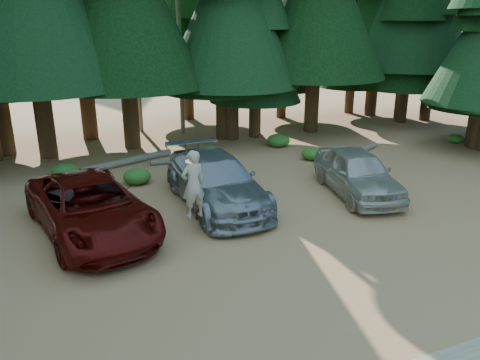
{
  "coord_description": "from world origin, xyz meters",
  "views": [
    {
      "loc": [
        -6.0,
        -10.09,
        5.96
      ],
      "look_at": [
        -0.73,
        2.6,
        1.25
      ],
      "focal_mm": 35.0,
      "sensor_mm": 36.0,
      "label": 1
    }
  ],
  "objects_px": {
    "log_left": "(128,161)",
    "silver_minivan_center": "(216,181)",
    "log_right": "(354,154)",
    "silver_minivan_right": "(357,172)",
    "log_mid": "(187,159)",
    "frisbee_player": "(193,184)",
    "red_pickup": "(91,207)"
  },
  "relations": [
    {
      "from": "log_left",
      "to": "silver_minivan_center",
      "type": "bearing_deg",
      "value": -91.86
    },
    {
      "from": "log_right",
      "to": "silver_minivan_right",
      "type": "bearing_deg",
      "value": -153.31
    },
    {
      "from": "log_left",
      "to": "log_mid",
      "type": "xyz_separation_m",
      "value": [
        2.46,
        -0.61,
        -0.02
      ]
    },
    {
      "from": "silver_minivan_right",
      "to": "frisbee_player",
      "type": "bearing_deg",
      "value": -158.34
    },
    {
      "from": "frisbee_player",
      "to": "log_right",
      "type": "height_order",
      "value": "frisbee_player"
    },
    {
      "from": "log_mid",
      "to": "log_right",
      "type": "xyz_separation_m",
      "value": [
        7.37,
        -2.12,
        0.01
      ]
    },
    {
      "from": "silver_minivan_right",
      "to": "log_right",
      "type": "xyz_separation_m",
      "value": [
        2.84,
        4.06,
        -0.67
      ]
    },
    {
      "from": "silver_minivan_center",
      "to": "log_mid",
      "type": "bearing_deg",
      "value": 84.41
    },
    {
      "from": "silver_minivan_right",
      "to": "red_pickup",
      "type": "bearing_deg",
      "value": -169.84
    },
    {
      "from": "silver_minivan_right",
      "to": "log_left",
      "type": "bearing_deg",
      "value": 147.59
    },
    {
      "from": "silver_minivan_right",
      "to": "log_mid",
      "type": "relative_size",
      "value": 1.49
    },
    {
      "from": "red_pickup",
      "to": "log_mid",
      "type": "xyz_separation_m",
      "value": [
        4.61,
        5.92,
        -0.69
      ]
    },
    {
      "from": "silver_minivan_right",
      "to": "log_right",
      "type": "distance_m",
      "value": 5.0
    },
    {
      "from": "silver_minivan_center",
      "to": "frisbee_player",
      "type": "relative_size",
      "value": 2.93
    },
    {
      "from": "frisbee_player",
      "to": "log_left",
      "type": "xyz_separation_m",
      "value": [
        -0.56,
        7.91,
        -1.45
      ]
    },
    {
      "from": "red_pickup",
      "to": "frisbee_player",
      "type": "relative_size",
      "value": 2.99
    },
    {
      "from": "silver_minivan_right",
      "to": "log_mid",
      "type": "height_order",
      "value": "silver_minivan_right"
    },
    {
      "from": "red_pickup",
      "to": "silver_minivan_center",
      "type": "height_order",
      "value": "silver_minivan_center"
    },
    {
      "from": "log_left",
      "to": "frisbee_player",
      "type": "bearing_deg",
      "value": -106.56
    },
    {
      "from": "frisbee_player",
      "to": "red_pickup",
      "type": "bearing_deg",
      "value": -37.43
    },
    {
      "from": "log_mid",
      "to": "silver_minivan_right",
      "type": "bearing_deg",
      "value": -50.82
    },
    {
      "from": "red_pickup",
      "to": "frisbee_player",
      "type": "height_order",
      "value": "frisbee_player"
    },
    {
      "from": "frisbee_player",
      "to": "log_left",
      "type": "relative_size",
      "value": 0.46
    },
    {
      "from": "silver_minivan_center",
      "to": "red_pickup",
      "type": "bearing_deg",
      "value": -170.48
    },
    {
      "from": "log_left",
      "to": "log_mid",
      "type": "bearing_deg",
      "value": -34.59
    },
    {
      "from": "silver_minivan_center",
      "to": "silver_minivan_right",
      "type": "bearing_deg",
      "value": -11.3
    },
    {
      "from": "red_pickup",
      "to": "silver_minivan_right",
      "type": "relative_size",
      "value": 1.24
    },
    {
      "from": "silver_minivan_center",
      "to": "frisbee_player",
      "type": "bearing_deg",
      "value": -124.36
    },
    {
      "from": "log_left",
      "to": "log_mid",
      "type": "relative_size",
      "value": 1.35
    },
    {
      "from": "red_pickup",
      "to": "frisbee_player",
      "type": "distance_m",
      "value": 3.14
    },
    {
      "from": "log_right",
      "to": "red_pickup",
      "type": "bearing_deg",
      "value": 169.29
    },
    {
      "from": "red_pickup",
      "to": "frisbee_player",
      "type": "bearing_deg",
      "value": -37.84
    }
  ]
}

